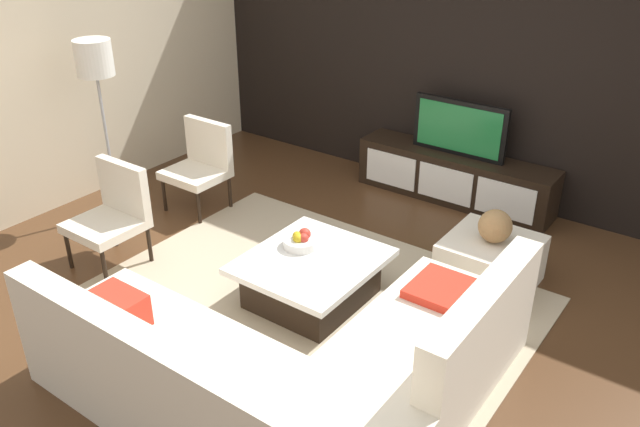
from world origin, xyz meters
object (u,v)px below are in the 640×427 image
Objects in this scene: media_console at (454,177)px; fruit_bowl at (301,241)px; sectional_couch at (293,374)px; television at (460,128)px; decorative_ball at (495,226)px; accent_chair_near at (114,210)px; ottoman at (490,262)px; coffee_table at (312,278)px; floor_lamp at (96,69)px; accent_chair_far at (201,160)px.

media_console is 7.25× the size of fruit_bowl.
television is at bearing 98.84° from sectional_couch.
decorative_ball is at bearing 78.82° from sectional_couch.
ottoman is at bearing 34.61° from accent_chair_near.
coffee_table is (-0.10, -2.30, -0.05)m from media_console.
television is 3.39m from sectional_couch.
fruit_bowl is at bearing -142.18° from ottoman.
floor_lamp is 1.95× the size of accent_chair_far.
sectional_couch is at bearing -27.56° from accent_chair_far.
ottoman is (0.92, -1.26, -0.05)m from media_console.
accent_chair_near reaches higher than ottoman.
fruit_bowl reaches higher than ottoman.
accent_chair_far reaches higher than sectional_couch.
fruit_bowl is at bearing 26.54° from accent_chair_near.
sectional_couch is at bearing -101.18° from ottoman.
media_console reaches higher than ottoman.
floor_lamp is (-0.75, 0.57, 0.95)m from accent_chair_near.
sectional_couch is at bearing -58.90° from coffee_table.
television is at bearing 87.51° from coffee_table.
decorative_ball is at bearing -53.86° from media_console.
accent_chair_far reaches higher than fruit_bowl.
media_console is 2.55m from accent_chair_far.
coffee_table is 3.72× the size of fruit_bowl.
floor_lamp is 6.37× the size of decorative_ball.
ottoman is (1.02, 1.03, -0.00)m from coffee_table.
floor_lamp is at bearing -164.71° from decorative_ball.
accent_chair_near is 1.00× the size of accent_chair_far.
media_console is at bearing 87.51° from coffee_table.
accent_chair_far is at bearing -140.89° from television.
sectional_couch is at bearing -19.75° from floor_lamp.
fruit_bowl is (-0.18, 0.10, 0.23)m from coffee_table.
floor_lamp is 3.72m from decorative_ball.
accent_chair_near reaches higher than decorative_ball.
floor_lamp is at bearing -126.75° from accent_chair_far.
coffee_table is at bearing -29.72° from fruit_bowl.
sectional_couch is 2.10m from ottoman.
ottoman is (0.41, 2.05, -0.09)m from sectional_couch.
coffee_table is at bearing -92.49° from television.
television is (-0.00, 0.00, 0.53)m from media_console.
accent_chair_near is at bearing -75.06° from accent_chair_far.
television is at bearing 126.13° from ottoman.
accent_chair_far reaches higher than decorative_ball.
sectional_couch is 3.61× the size of ottoman.
media_console is 0.80× the size of sectional_couch.
coffee_table is at bearing -92.49° from media_console.
accent_chair_far reaches higher than media_console.
fruit_bowl is (-1.20, -0.93, 0.23)m from ottoman.
television reaches higher than decorative_ball.
accent_chair_near reaches higher than sectional_couch.
television is 3.45× the size of fruit_bowl.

